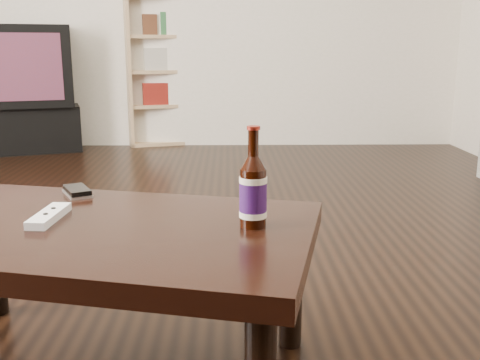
{
  "coord_description": "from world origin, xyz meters",
  "views": [
    {
      "loc": [
        0.64,
        -1.6,
        0.79
      ],
      "look_at": [
        0.67,
        -0.36,
        0.5
      ],
      "focal_mm": 42.0,
      "sensor_mm": 36.0,
      "label": 1
    }
  ],
  "objects_px": {
    "tv_stand": "(21,129)",
    "beer_bottle": "(253,192)",
    "tv": "(15,66)",
    "remote": "(49,216)",
    "phone": "(77,191)",
    "coffee_table": "(92,244)",
    "bookshelf": "(164,68)"
  },
  "relations": [
    {
      "from": "bookshelf",
      "to": "coffee_table",
      "type": "bearing_deg",
      "value": -103.54
    },
    {
      "from": "tv_stand",
      "to": "phone",
      "type": "relative_size",
      "value": 6.72
    },
    {
      "from": "tv",
      "to": "beer_bottle",
      "type": "distance_m",
      "value": 3.54
    },
    {
      "from": "remote",
      "to": "bookshelf",
      "type": "bearing_deg",
      "value": 96.4
    },
    {
      "from": "tv",
      "to": "coffee_table",
      "type": "relative_size",
      "value": 0.8
    },
    {
      "from": "tv",
      "to": "phone",
      "type": "bearing_deg",
      "value": -84.97
    },
    {
      "from": "coffee_table",
      "to": "remote",
      "type": "bearing_deg",
      "value": 162.3
    },
    {
      "from": "coffee_table",
      "to": "phone",
      "type": "relative_size",
      "value": 8.81
    },
    {
      "from": "tv_stand",
      "to": "remote",
      "type": "xyz_separation_m",
      "value": [
        1.18,
        -3.06,
        0.22
      ]
    },
    {
      "from": "tv_stand",
      "to": "remote",
      "type": "bearing_deg",
      "value": -86.66
    },
    {
      "from": "coffee_table",
      "to": "beer_bottle",
      "type": "relative_size",
      "value": 4.92
    },
    {
      "from": "bookshelf",
      "to": "beer_bottle",
      "type": "xyz_separation_m",
      "value": [
        0.59,
        -3.48,
        -0.15
      ]
    },
    {
      "from": "beer_bottle",
      "to": "remote",
      "type": "relative_size",
      "value": 1.33
    },
    {
      "from": "bookshelf",
      "to": "phone",
      "type": "xyz_separation_m",
      "value": [
        0.1,
        -3.19,
        -0.22
      ]
    },
    {
      "from": "tv",
      "to": "phone",
      "type": "distance_m",
      "value": 3.07
    },
    {
      "from": "tv",
      "to": "coffee_table",
      "type": "distance_m",
      "value": 3.36
    },
    {
      "from": "tv",
      "to": "bookshelf",
      "type": "relative_size",
      "value": 0.77
    },
    {
      "from": "coffee_table",
      "to": "tv",
      "type": "bearing_deg",
      "value": 112.52
    },
    {
      "from": "bookshelf",
      "to": "remote",
      "type": "distance_m",
      "value": 3.43
    },
    {
      "from": "tv_stand",
      "to": "beer_bottle",
      "type": "height_order",
      "value": "beer_bottle"
    },
    {
      "from": "phone",
      "to": "tv_stand",
      "type": "bearing_deg",
      "value": 84.61
    },
    {
      "from": "coffee_table",
      "to": "remote",
      "type": "xyz_separation_m",
      "value": [
        -0.11,
        0.03,
        0.06
      ]
    },
    {
      "from": "tv_stand",
      "to": "phone",
      "type": "distance_m",
      "value": 3.07
    },
    {
      "from": "beer_bottle",
      "to": "phone",
      "type": "relative_size",
      "value": 1.79
    },
    {
      "from": "tv",
      "to": "remote",
      "type": "distance_m",
      "value": 3.29
    },
    {
      "from": "remote",
      "to": "coffee_table",
      "type": "bearing_deg",
      "value": -12.92
    },
    {
      "from": "beer_bottle",
      "to": "remote",
      "type": "bearing_deg",
      "value": 172.9
    },
    {
      "from": "tv",
      "to": "beer_bottle",
      "type": "xyz_separation_m",
      "value": [
        1.66,
        -3.12,
        -0.18
      ]
    },
    {
      "from": "coffee_table",
      "to": "beer_bottle",
      "type": "distance_m",
      "value": 0.41
    },
    {
      "from": "coffee_table",
      "to": "phone",
      "type": "xyz_separation_m",
      "value": [
        -0.1,
        0.27,
        0.06
      ]
    },
    {
      "from": "coffee_table",
      "to": "remote",
      "type": "distance_m",
      "value": 0.13
    },
    {
      "from": "tv_stand",
      "to": "coffee_table",
      "type": "relative_size",
      "value": 0.76
    }
  ]
}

